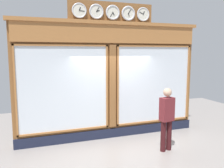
% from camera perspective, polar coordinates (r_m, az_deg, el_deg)
% --- Properties ---
extents(shop_facade, '(5.77, 0.42, 4.05)m').
position_cam_1_polar(shop_facade, '(7.17, -0.33, 1.15)').
color(shop_facade, brown).
rests_on(shop_facade, ground_plane).
extents(pedestrian, '(0.39, 0.28, 1.69)m').
position_cam_1_polar(pedestrian, '(6.40, 13.13, -7.72)').
color(pedestrian, '#3A1316').
rests_on(pedestrian, ground_plane).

